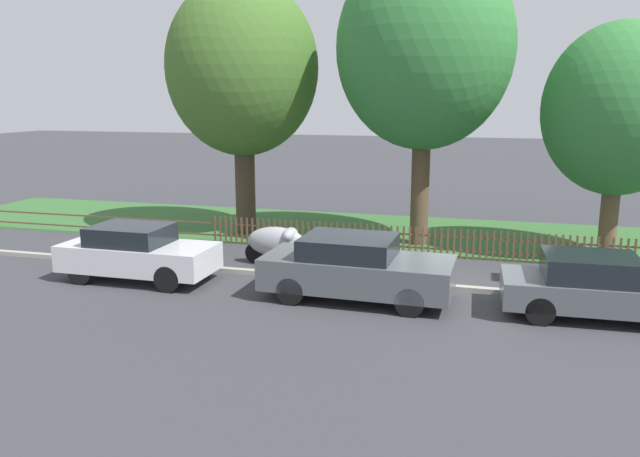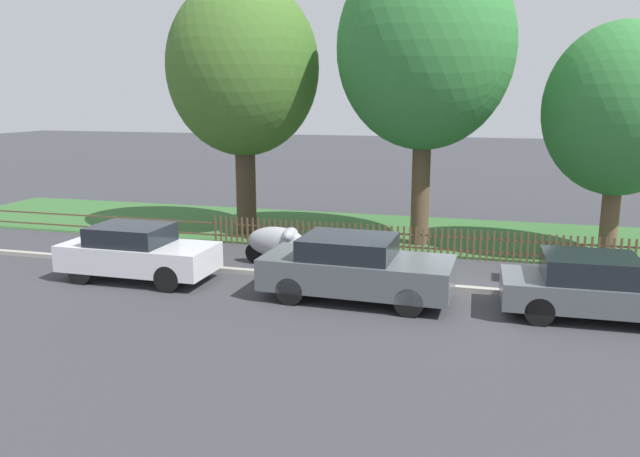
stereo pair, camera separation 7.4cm
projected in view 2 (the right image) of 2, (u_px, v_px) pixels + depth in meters
name	position (u px, v px, depth m)	size (l,w,h in m)	color
ground_plane	(433.00, 290.00, 14.88)	(120.00, 120.00, 0.00)	#38383D
kerb_stone	(434.00, 286.00, 14.97)	(37.91, 0.20, 0.12)	#9E998E
grass_strip	(452.00, 235.00, 20.75)	(37.91, 6.09, 0.01)	#33602D
park_fence	(445.00, 243.00, 17.80)	(37.91, 0.05, 0.86)	brown
parked_car_silver_hatchback	(137.00, 252.00, 15.61)	(3.84, 1.64, 1.39)	silver
parked_car_black_saloon	(355.00, 267.00, 14.10)	(4.31, 1.95, 1.45)	#51565B
parked_car_navy_estate	(596.00, 287.00, 12.88)	(3.91, 1.80, 1.33)	#51565B
covered_motorcycle	(278.00, 242.00, 17.00)	(1.84, 0.73, 1.06)	black
tree_nearest_kerb	(243.00, 69.00, 20.14)	(4.92, 4.92, 8.28)	#473828
tree_behind_motorcycle	(425.00, 48.00, 18.38)	(5.25, 5.25, 8.98)	brown
tree_mid_park	(620.00, 110.00, 17.24)	(4.17, 4.17, 6.58)	brown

